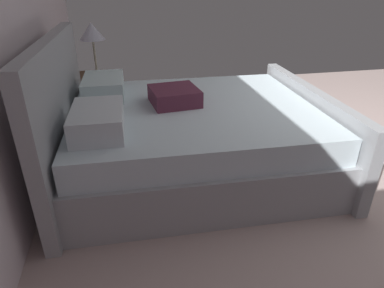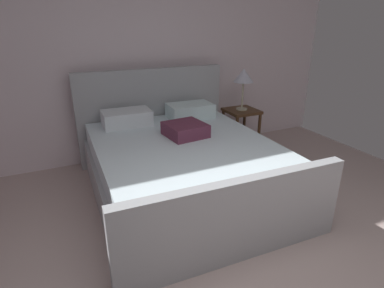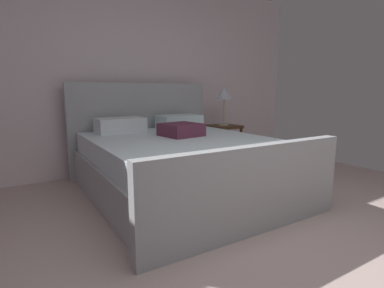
% 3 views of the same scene
% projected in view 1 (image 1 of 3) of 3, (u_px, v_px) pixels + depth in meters
% --- Properties ---
extents(ground_plane, '(6.04, 6.37, 0.02)m').
position_uv_depth(ground_plane, '(377.00, 156.00, 3.42)').
color(ground_plane, '#B69E98').
extents(bed, '(2.00, 2.37, 1.22)m').
position_uv_depth(bed, '(187.00, 135.00, 3.05)').
color(bed, '#A2A6AA').
rests_on(bed, ground).
extents(nightstand_right, '(0.44, 0.44, 0.60)m').
position_uv_depth(nightstand_right, '(99.00, 91.00, 4.00)').
color(nightstand_right, '#4B301A').
rests_on(nightstand_right, ground).
extents(table_lamp_right, '(0.28, 0.28, 0.58)m').
position_uv_depth(table_lamp_right, '(92.00, 33.00, 3.70)').
color(table_lamp_right, '#B7B293').
rests_on(table_lamp_right, nightstand_right).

